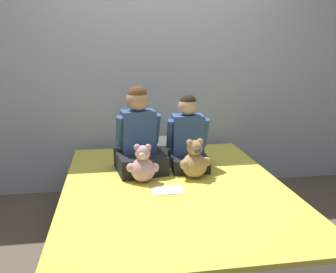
{
  "coord_description": "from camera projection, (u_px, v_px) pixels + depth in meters",
  "views": [
    {
      "loc": [
        -0.41,
        -2.29,
        1.41
      ],
      "look_at": [
        0.0,
        0.28,
        0.74
      ],
      "focal_mm": 38.0,
      "sensor_mm": 36.0,
      "label": 1
    }
  ],
  "objects": [
    {
      "name": "bed",
      "position": [
        174.0,
        215.0,
        2.55
      ],
      "size": [
        1.55,
        2.0,
        0.46
      ],
      "color": "#473828",
      "rests_on": "ground_plane"
    },
    {
      "name": "ground_plane",
      "position": [
        174.0,
        243.0,
        2.61
      ],
      "size": [
        14.0,
        14.0,
        0.0
      ],
      "primitive_type": "plane",
      "color": "brown"
    },
    {
      "name": "pillow_at_headboard",
      "position": [
        159.0,
        146.0,
        3.24
      ],
      "size": [
        0.45,
        0.34,
        0.11
      ],
      "color": "white",
      "rests_on": "bed"
    },
    {
      "name": "child_on_left",
      "position": [
        139.0,
        138.0,
        2.74
      ],
      "size": [
        0.41,
        0.42,
        0.66
      ],
      "rotation": [
        0.0,
        0.0,
        0.15
      ],
      "color": "black",
      "rests_on": "bed"
    },
    {
      "name": "teddy_bear_held_by_left_child",
      "position": [
        143.0,
        166.0,
        2.53
      ],
      "size": [
        0.23,
        0.18,
        0.28
      ],
      "rotation": [
        0.0,
        0.0,
        -0.17
      ],
      "color": "#DBA3B2",
      "rests_on": "bed"
    },
    {
      "name": "sign_card",
      "position": [
        168.0,
        190.0,
        2.4
      ],
      "size": [
        0.21,
        0.15,
        0.0
      ],
      "color": "white",
      "rests_on": "bed"
    },
    {
      "name": "wall_behind_bed",
      "position": [
        154.0,
        63.0,
        3.39
      ],
      "size": [
        8.0,
        0.06,
        2.5
      ],
      "color": "silver",
      "rests_on": "ground_plane"
    },
    {
      "name": "teddy_bear_held_by_right_child",
      "position": [
        195.0,
        161.0,
        2.61
      ],
      "size": [
        0.24,
        0.19,
        0.29
      ],
      "rotation": [
        0.0,
        0.0,
        0.21
      ],
      "color": "tan",
      "rests_on": "bed"
    },
    {
      "name": "child_on_right",
      "position": [
        188.0,
        138.0,
        2.81
      ],
      "size": [
        0.33,
        0.33,
        0.59
      ],
      "rotation": [
        0.0,
        0.0,
        -0.01
      ],
      "color": "black",
      "rests_on": "bed"
    }
  ]
}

